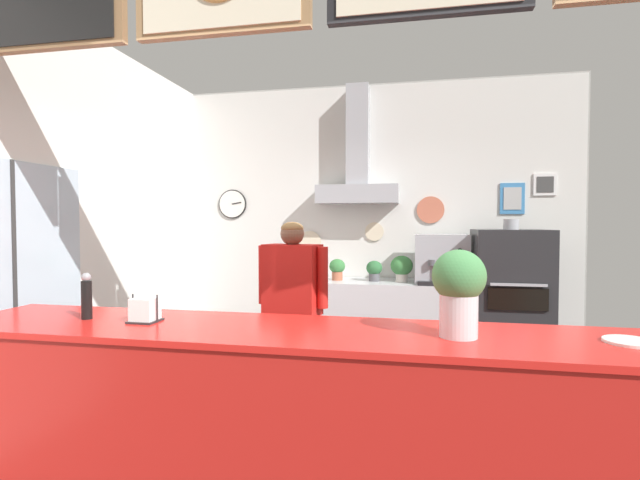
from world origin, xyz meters
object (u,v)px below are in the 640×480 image
at_px(basil_vase, 459,291).
at_px(pepper_grinder, 87,296).
at_px(potted_oregano, 337,268).
at_px(pizza_oven, 510,305).
at_px(espresso_machine, 441,259).
at_px(potted_basil, 374,270).
at_px(potted_rosemary, 402,267).
at_px(condiment_plate, 630,342).
at_px(shop_worker, 292,316).
at_px(napkin_holder, 145,311).

relative_size(basil_vase, pepper_grinder, 1.59).
bearing_deg(potted_oregano, pizza_oven, -5.38).
distance_m(espresso_machine, pepper_grinder, 3.38).
bearing_deg(potted_oregano, potted_basil, -0.29).
bearing_deg(potted_rosemary, potted_basil, 178.69).
bearing_deg(potted_rosemary, espresso_machine, -0.81).
bearing_deg(condiment_plate, shop_worker, 144.25).
bearing_deg(potted_basil, shop_worker, -108.88).
distance_m(shop_worker, napkin_holder, 1.40).
distance_m(potted_basil, napkin_holder, 2.93).
distance_m(espresso_machine, potted_oregano, 1.09).
bearing_deg(potted_basil, potted_oregano, 179.71).
height_order(shop_worker, condiment_plate, shop_worker).
bearing_deg(pepper_grinder, potted_oregano, 72.73).
distance_m(potted_basil, basil_vase, 2.86).
height_order(potted_rosemary, potted_oregano, potted_rosemary).
height_order(espresso_machine, potted_rosemary, espresso_machine).
distance_m(pizza_oven, condiment_plate, 2.61).
relative_size(condiment_plate, basil_vase, 0.54).
xyz_separation_m(pizza_oven, espresso_machine, (-0.64, 0.15, 0.43)).
height_order(espresso_machine, napkin_holder, espresso_machine).
bearing_deg(basil_vase, pizza_oven, 74.60).
bearing_deg(shop_worker, espresso_machine, -117.33).
distance_m(napkin_holder, pepper_grinder, 0.34).
height_order(potted_oregano, napkin_holder, napkin_holder).
height_order(potted_basil, basil_vase, basil_vase).
xyz_separation_m(pizza_oven, napkin_holder, (-2.24, -2.62, 0.35)).
bearing_deg(condiment_plate, pizza_oven, 89.22).
bearing_deg(potted_basil, pepper_grinder, -114.40).
bearing_deg(pepper_grinder, shop_worker, 59.92).
bearing_deg(napkin_holder, shop_worker, 72.19).
relative_size(espresso_machine, pepper_grinder, 2.21).
height_order(pizza_oven, pepper_grinder, pizza_oven).
xyz_separation_m(potted_oregano, condiment_plate, (1.68, -2.76, -0.01)).
relative_size(potted_basil, pepper_grinder, 0.90).
bearing_deg(napkin_holder, condiment_plate, 0.56).
xyz_separation_m(shop_worker, napkin_holder, (-0.42, -1.31, 0.27)).
bearing_deg(potted_oregano, basil_vase, -70.44).
bearing_deg(potted_rosemary, napkin_holder, -113.54).
height_order(condiment_plate, napkin_holder, napkin_holder).
height_order(pizza_oven, espresso_machine, pizza_oven).
height_order(pizza_oven, potted_basil, pizza_oven).
bearing_deg(potted_oregano, condiment_plate, -58.64).
bearing_deg(pizza_oven, condiment_plate, -90.78).
bearing_deg(shop_worker, potted_oregano, -82.32).
height_order(condiment_plate, pepper_grinder, pepper_grinder).
bearing_deg(shop_worker, pepper_grinder, 71.75).
xyz_separation_m(condiment_plate, napkin_holder, (-2.21, -0.02, 0.05)).
xyz_separation_m(potted_rosemary, condiment_plate, (1.00, -2.75, -0.04)).
relative_size(potted_basil, napkin_holder, 1.51).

